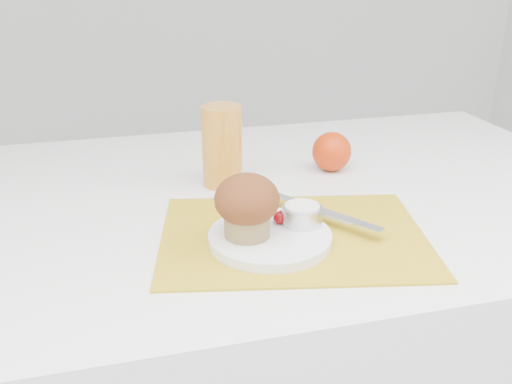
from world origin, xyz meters
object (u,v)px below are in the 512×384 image
object	(u,v)px
muffin	(247,204)
table	(291,357)
juice_glass	(222,146)
orange	(332,152)
plate	(270,238)

from	to	relation	value
muffin	table	bearing A→B (deg)	53.79
juice_glass	muffin	distance (m)	0.24
orange	juice_glass	bearing A→B (deg)	-175.40
plate	juice_glass	world-z (taller)	juice_glass
table	muffin	bearing A→B (deg)	-126.21
orange	muffin	world-z (taller)	muffin
table	orange	bearing A→B (deg)	37.91
plate	orange	size ratio (longest dim) A/B	2.37
plate	muffin	size ratio (longest dim) A/B	1.93
orange	plate	bearing A→B (deg)	-126.99
table	orange	distance (m)	0.43
plate	muffin	bearing A→B (deg)	174.76
table	plate	distance (m)	0.44
juice_glass	muffin	world-z (taller)	juice_glass
juice_glass	table	bearing A→B (deg)	-24.84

